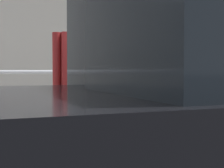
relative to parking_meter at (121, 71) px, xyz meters
name	(u,v)px	position (x,y,z in m)	size (l,w,h in m)	color
sidewalk_curb	(121,151)	(0.38, 0.89, -1.19)	(36.00, 2.76, 0.13)	#ADA8A0
parking_meter	(121,71)	(0.00, 0.00, 0.00)	(0.17, 0.18, 1.55)	slate
pedestrian_at_meter	(81,79)	(-0.50, -0.02, -0.09)	(0.66, 0.48, 1.80)	#1E233F
background_railing	(98,89)	(0.38, 1.98, -0.31)	(24.06, 0.06, 1.15)	gray
backdrop_wall	(60,56)	(0.38, 5.08, 0.39)	(32.00, 0.50, 3.29)	gray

